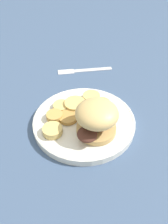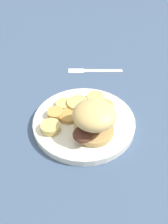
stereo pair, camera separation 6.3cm
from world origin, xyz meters
name	(u,v)px [view 2 (the right image)]	position (x,y,z in m)	size (l,w,h in m)	color
ground_plane	(84,125)	(0.00, 0.00, 0.00)	(4.00, 4.00, 0.00)	#3D5170
dinner_plate	(84,122)	(0.00, 0.00, 0.01)	(0.25, 0.25, 0.02)	white
sandwich	(94,119)	(-0.03, 0.04, 0.06)	(0.10, 0.13, 0.08)	tan
potato_round_0	(55,113)	(0.07, 0.00, 0.03)	(0.04, 0.04, 0.01)	tan
potato_round_1	(51,127)	(0.07, 0.05, 0.03)	(0.05, 0.05, 0.02)	#DBB766
potato_round_2	(95,98)	(-0.01, -0.08, 0.03)	(0.05, 0.05, 0.02)	#DBB766
potato_round_3	(64,104)	(0.06, -0.04, 0.02)	(0.04, 0.04, 0.01)	#DBB766
potato_round_4	(69,115)	(0.04, 0.00, 0.02)	(0.05, 0.05, 0.01)	#BC8942
potato_round_5	(78,104)	(0.03, -0.05, 0.03)	(0.06, 0.06, 0.02)	#DBB766
potato_round_6	(104,107)	(-0.04, -0.05, 0.03)	(0.05, 0.05, 0.01)	tan
fork	(94,71)	(0.02, -0.24, 0.00)	(0.17, 0.05, 0.00)	silver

